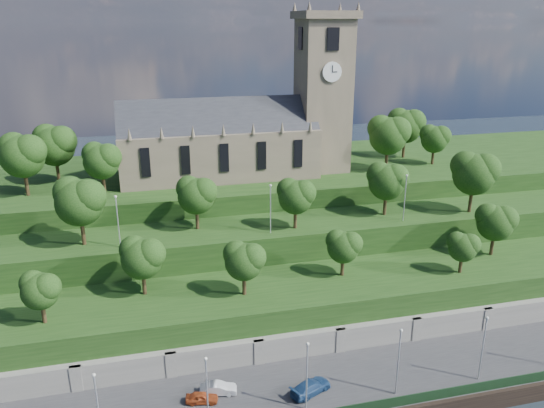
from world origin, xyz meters
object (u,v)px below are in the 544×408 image
object	(u,v)px
car_right	(311,387)
church	(247,130)
car_middle	(218,388)
car_left	(202,398)

from	to	relation	value
car_right	church	bearing A→B (deg)	-27.09
church	car_middle	size ratio (longest dim) A/B	9.88
car_middle	church	bearing A→B (deg)	-5.77
church	car_left	world-z (taller)	church
church	car_middle	distance (m)	45.14
car_left	car_right	bearing A→B (deg)	-84.02
car_left	car_right	size ratio (longest dim) A/B	0.69
car_middle	car_right	world-z (taller)	car_right
car_middle	car_right	size ratio (longest dim) A/B	0.80
church	car_middle	bearing A→B (deg)	-105.99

